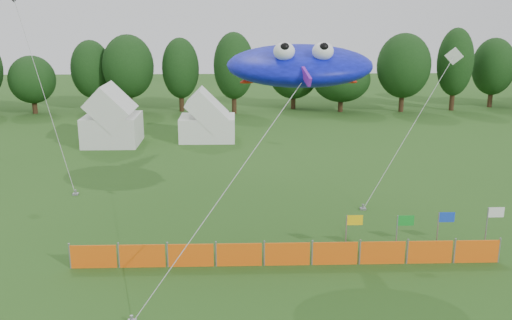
{
  "coord_description": "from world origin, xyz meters",
  "views": [
    {
      "loc": [
        -0.63,
        -13.45,
        10.41
      ],
      "look_at": [
        0.0,
        6.0,
        5.2
      ],
      "focal_mm": 40.0,
      "sensor_mm": 36.0,
      "label": 1
    }
  ],
  "objects_px": {
    "tent_right": "(207,120)",
    "stingray_kite": "(299,65)",
    "barrier_fence": "(287,254)",
    "tent_left": "(112,120)"
  },
  "relations": [
    {
      "from": "tent_right",
      "to": "stingray_kite",
      "type": "height_order",
      "value": "stingray_kite"
    },
    {
      "from": "barrier_fence",
      "to": "tent_left",
      "type": "bearing_deg",
      "value": 117.92
    },
    {
      "from": "tent_left",
      "to": "tent_right",
      "type": "relative_size",
      "value": 0.95
    },
    {
      "from": "tent_left",
      "to": "stingray_kite",
      "type": "xyz_separation_m",
      "value": [
        12.5,
        -19.77,
        6.16
      ]
    },
    {
      "from": "tent_left",
      "to": "stingray_kite",
      "type": "relative_size",
      "value": 0.29
    },
    {
      "from": "tent_left",
      "to": "stingray_kite",
      "type": "bearing_deg",
      "value": -57.69
    },
    {
      "from": "tent_right",
      "to": "stingray_kite",
      "type": "distance_m",
      "value": 22.56
    },
    {
      "from": "tent_right",
      "to": "barrier_fence",
      "type": "height_order",
      "value": "tent_right"
    },
    {
      "from": "barrier_fence",
      "to": "stingray_kite",
      "type": "xyz_separation_m",
      "value": [
        0.64,
        2.61,
        7.56
      ]
    },
    {
      "from": "tent_left",
      "to": "barrier_fence",
      "type": "xyz_separation_m",
      "value": [
        11.86,
        -22.38,
        -1.4
      ]
    }
  ]
}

